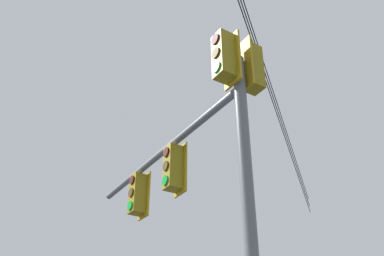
% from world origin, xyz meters
% --- Properties ---
extents(signal_mast_assembly, '(5.77, 1.02, 7.12)m').
position_xyz_m(signal_mast_assembly, '(-0.97, 0.16, 5.13)').
color(signal_mast_assembly, slate).
rests_on(signal_mast_assembly, ground).
extents(overhead_wire_span, '(13.07, 19.67, 1.10)m').
position_xyz_m(overhead_wire_span, '(-0.40, 0.95, 8.82)').
color(overhead_wire_span, black).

